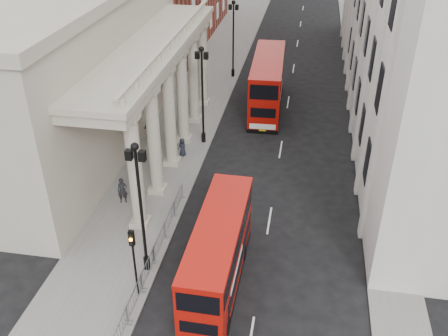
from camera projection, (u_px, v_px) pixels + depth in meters
The scene contains 15 objects.
ground at pixel (135, 323), 25.80m from camera, with size 260.00×260.00×0.00m, color black.
sidewalk_west at pixel (201, 96), 51.53m from camera, with size 6.00×140.00×0.12m, color slate.
sidewalk_east at pixel (365, 107), 49.10m from camera, with size 3.00×140.00×0.12m, color slate.
kerb at pixel (229, 97), 51.09m from camera, with size 0.20×140.00×0.14m, color slate.
portico_building at pixel (75, 78), 39.44m from camera, with size 9.00×28.00×12.00m, color #A39C89.
lamp_post_south at pixel (140, 201), 26.73m from camera, with size 1.05×0.44×8.32m.
lamp_post_mid at pixel (202, 89), 40.24m from camera, with size 1.05×0.44×8.32m.
lamp_post_north at pixel (233, 34), 53.74m from camera, with size 1.05×0.44×8.32m.
traffic_light at pixel (133, 251), 25.94m from camera, with size 0.28×0.33×4.30m.
crowd_barriers at pixel (141, 283), 27.38m from camera, with size 0.50×18.75×1.10m.
bus_near at pixel (218, 253), 27.19m from camera, with size 2.47×9.79×4.22m.
bus_far at pixel (267, 82), 47.77m from camera, with size 3.23×11.69×5.01m.
pedestrian_a at pixel (122, 191), 34.52m from camera, with size 0.69×0.45×1.89m, color black.
pedestrian_b at pixel (149, 129), 42.67m from camera, with size 0.93×0.73×1.92m, color black.
pedestrian_c at pixel (182, 147), 40.29m from camera, with size 0.74×0.48×1.52m, color black.
Camera 1 is at (7.61, -16.90, 20.21)m, focal length 40.00 mm.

